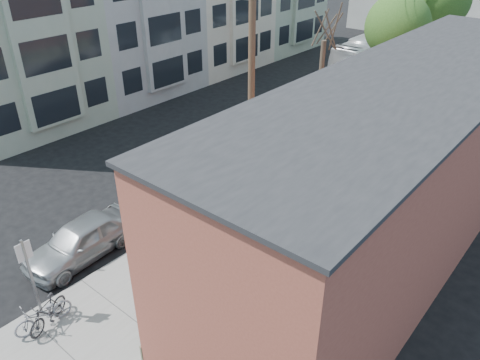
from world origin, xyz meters
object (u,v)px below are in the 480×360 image
Objects in this scene: patron_grey at (173,302)px; car_3 at (330,105)px; cyclist at (180,231)px; sign_post at (30,271)px; car_2 at (263,142)px; tree_leafy_mid at (398,27)px; car_1 at (178,180)px; patron_green at (165,310)px; tree_bare at (319,99)px; parked_bike_b at (43,315)px; parking_meter_far at (298,139)px; car_0 at (81,240)px; car_4 at (374,81)px; utility_pole_near at (250,72)px; patio_chair_a at (193,301)px; tree_leafy_far at (438,0)px; parking_meter_near at (187,203)px; parked_bike_a at (47,312)px; bus at (371,53)px; patio_chair_b at (156,336)px.

patron_grey is 0.31× the size of car_3.
patron_grey is at bearing 147.16° from cyclist.
sign_post is 13.41m from car_2.
tree_leafy_mid is (0.45, 23.52, 3.29)m from sign_post.
patron_green is at bearing -49.53° from car_1.
parked_bike_b is (0.16, -15.32, -2.38)m from tree_bare.
parking_meter_far is 11.87m from car_0.
car_4 is (-5.13, 23.96, -0.21)m from patron_green.
utility_pole_near is 9.33m from patio_chair_a.
sign_post is 0.48× the size of car_3.
tree_leafy_far is at bearing 90.00° from tree_leafy_mid.
parking_meter_near is (-0.10, 6.49, -0.85)m from sign_post.
parked_bike_a is at bearing -86.68° from utility_pole_near.
parking_meter_far is 0.82× the size of cyclist.
car_4 is (-2.00, 2.43, -4.30)m from tree_leafy_mid.
car_0 reaches higher than parked_bike_b.
tree_leafy_mid is 6.20m from tree_leafy_far.
bus is (-4.94, 30.96, 0.69)m from parked_bike_a.
utility_pole_near is 9.98m from patron_green.
utility_pole_near is 1.94× the size of car_2.
tree_leafy_far is 1.84× the size of car_0.
patio_chair_b is 8.49m from car_1.
car_2 is at bearing -96.95° from tree_leafy_far.
parking_meter_far is at bearing -163.12° from patron_grey.
tree_leafy_far is 5.22× the size of cyclist.
parking_meter_far is 9.34m from cyclist.
patron_green is (3.13, -27.69, -4.85)m from tree_leafy_far.
patio_chair_a is 0.21× the size of car_0.
tree_leafy_mid is at bearing 90.30° from patio_chair_a.
patio_chair_a is 0.17× the size of car_2.
car_2 is (-5.13, 11.29, -0.28)m from patron_green.
parked_bike_a reaches higher than patio_chair_b.
tree_bare is at bearing 46.45° from car_2.
car_4 is at bearing 100.46° from tree_bare.
parked_bike_a is 13.53m from car_2.
tree_leafy_mid is (0.41, 13.29, -0.28)m from utility_pole_near.
bus is at bearing 122.83° from tree_leafy_mid.
parked_bike_b is at bearing 99.74° from cyclist.
car_3 is at bearing 102.06° from parked_bike_b.
tree_leafy_mid is 21.78m from patron_grey.
tree_bare is 6.46× the size of patio_chair_a.
patron_grey reaches higher than parked_bike_a.
tree_leafy_far is 27.92m from patron_grey.
parking_meter_far is 2.23m from tree_bare.
patron_green reaches higher than parking_meter_near.
car_1 is (-2.93, 2.64, -0.08)m from cyclist.
parking_meter_far is at bearing -124.73° from tree_bare.
tree_leafy_far is (0.55, 23.19, 4.90)m from parking_meter_near.
car_4 is at bearing 85.98° from car_0.
car_4 reaches higher than parked_bike_b.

